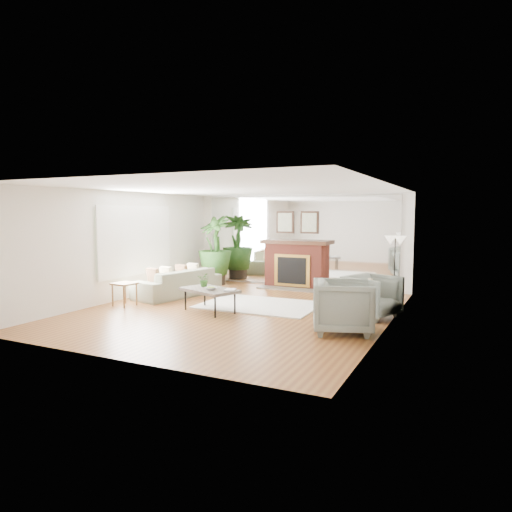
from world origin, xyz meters
The scene contains 18 objects.
ground centered at (0.00, 0.00, 0.00)m, with size 7.00×7.00×0.00m, color brown.
wall_left centered at (-2.99, 0.00, 1.25)m, with size 0.02×7.00×2.50m, color silver.
wall_right centered at (2.99, 0.00, 1.25)m, with size 0.02×7.00×2.50m, color silver.
wall_back centered at (0.00, 3.49, 1.25)m, with size 6.00×0.02×2.50m, color silver.
mirror_panel centered at (0.00, 3.47, 1.25)m, with size 5.40×0.04×2.40m, color silver.
window_panel centered at (-2.96, 0.40, 1.35)m, with size 0.04×2.40×1.50m, color #B2E09E.
fireplace centered at (0.00, 3.26, 0.66)m, with size 1.85×0.83×2.05m.
area_rug centered at (0.18, 0.66, 0.01)m, with size 2.48×1.77×0.03m, color white.
coffee_table centered at (-0.46, -0.35, 0.44)m, with size 1.36×1.08×0.48m.
sofa centered at (-2.09, 0.85, 0.32)m, with size 2.22×0.87×0.65m, color gray.
armchair_back centered at (2.60, 0.60, 0.41)m, with size 0.88×0.90×0.82m, color gray.
armchair_front centered at (2.39, -0.74, 0.44)m, with size 0.95×0.97×0.89m, color gray.
side_table centered at (-2.44, -0.62, 0.42)m, with size 0.49×0.49×0.50m.
potted_ficus centered at (-2.19, 2.77, 1.04)m, with size 1.15×1.15×1.94m.
floor_lamp centered at (2.70, 2.61, 1.26)m, with size 0.48×0.27×1.48m.
tabletop_plant centered at (-0.70, -0.17, 0.62)m, with size 0.26×0.23×0.29m, color #396926.
fruit_bowl centered at (-0.36, -0.46, 0.50)m, with size 0.23×0.23×0.06m, color brown.
book centered at (-0.10, -0.36, 0.49)m, with size 0.21×0.28×0.02m, color brown.
Camera 1 is at (4.33, -8.16, 2.01)m, focal length 32.00 mm.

